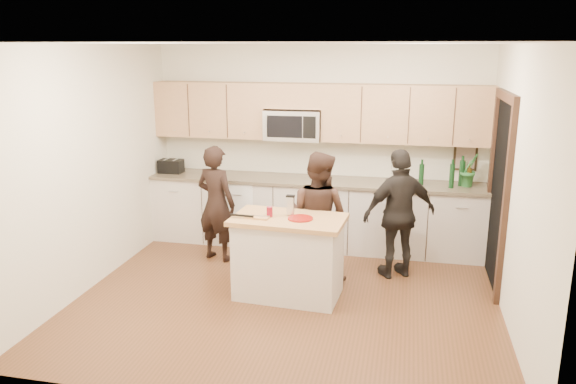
% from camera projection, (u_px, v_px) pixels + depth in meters
% --- Properties ---
extents(floor, '(4.50, 4.50, 0.00)m').
position_uv_depth(floor, '(288.00, 297.00, 6.18)').
color(floor, brown).
rests_on(floor, ground).
extents(room_shell, '(4.52, 4.02, 2.71)m').
position_uv_depth(room_shell, '(288.00, 141.00, 5.74)').
color(room_shell, beige).
rests_on(room_shell, ground).
extents(back_cabinetry, '(4.50, 0.66, 0.94)m').
position_uv_depth(back_cabinetry, '(314.00, 213.00, 7.66)').
color(back_cabinetry, beige).
rests_on(back_cabinetry, ground).
extents(upper_cabinetry, '(4.50, 0.33, 0.75)m').
position_uv_depth(upper_cabinetry, '(319.00, 111.00, 7.44)').
color(upper_cabinetry, tan).
rests_on(upper_cabinetry, ground).
extents(microwave, '(0.76, 0.41, 0.40)m').
position_uv_depth(microwave, '(294.00, 125.00, 7.52)').
color(microwave, silver).
rests_on(microwave, ground).
extents(doorway, '(0.06, 1.25, 2.20)m').
position_uv_depth(doorway, '(499.00, 186.00, 6.28)').
color(doorway, black).
rests_on(doorway, ground).
extents(framed_picture, '(0.30, 0.03, 0.38)m').
position_uv_depth(framed_picture, '(465.00, 156.00, 7.33)').
color(framed_picture, black).
rests_on(framed_picture, ground).
extents(dish_towel, '(0.34, 0.60, 0.48)m').
position_uv_depth(dish_towel, '(243.00, 189.00, 7.59)').
color(dish_towel, white).
rests_on(dish_towel, ground).
extents(island, '(1.24, 0.78, 0.90)m').
position_uv_depth(island, '(288.00, 257.00, 6.10)').
color(island, beige).
rests_on(island, ground).
extents(red_plate, '(0.27, 0.27, 0.02)m').
position_uv_depth(red_plate, '(300.00, 218.00, 5.93)').
color(red_plate, maroon).
rests_on(red_plate, island).
extents(box_grater, '(0.09, 0.06, 0.21)m').
position_uv_depth(box_grater, '(290.00, 204.00, 6.03)').
color(box_grater, silver).
rests_on(box_grater, red_plate).
extents(drink_glass, '(0.07, 0.07, 0.11)m').
position_uv_depth(drink_glass, '(270.00, 212.00, 6.00)').
color(drink_glass, maroon).
rests_on(drink_glass, island).
extents(cutting_board, '(0.26, 0.20, 0.02)m').
position_uv_depth(cutting_board, '(258.00, 217.00, 5.99)').
color(cutting_board, '#B17949').
rests_on(cutting_board, island).
extents(tongs, '(0.26, 0.04, 0.02)m').
position_uv_depth(tongs, '(242.00, 216.00, 5.96)').
color(tongs, black).
rests_on(tongs, cutting_board).
extents(knife, '(0.22, 0.04, 0.01)m').
position_uv_depth(knife, '(260.00, 216.00, 5.97)').
color(knife, silver).
rests_on(knife, cutting_board).
extents(toaster, '(0.32, 0.21, 0.19)m').
position_uv_depth(toaster, '(171.00, 166.00, 7.91)').
color(toaster, black).
rests_on(toaster, back_cabinetry).
extents(bottle_cluster, '(0.65, 0.34, 0.39)m').
position_uv_depth(bottle_cluster, '(456.00, 173.00, 7.16)').
color(bottle_cluster, black).
rests_on(bottle_cluster, back_cabinetry).
extents(orchid, '(0.31, 0.30, 0.43)m').
position_uv_depth(orchid, '(469.00, 170.00, 7.11)').
color(orchid, '#317C38').
rests_on(orchid, back_cabinetry).
extents(woman_left, '(0.62, 0.50, 1.49)m').
position_uv_depth(woman_left, '(216.00, 203.00, 7.10)').
color(woman_left, black).
rests_on(woman_left, ground).
extents(woman_center, '(0.90, 0.80, 1.52)m').
position_uv_depth(woman_center, '(318.00, 216.00, 6.50)').
color(woman_center, '#332119').
rests_on(woman_center, ground).
extents(woman_right, '(0.97, 0.76, 1.54)m').
position_uv_depth(woman_right, '(399.00, 214.00, 6.56)').
color(woman_right, black).
rests_on(woman_right, ground).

